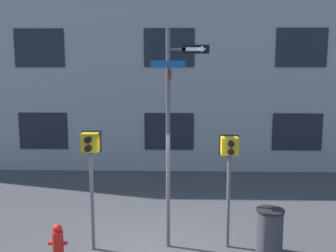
# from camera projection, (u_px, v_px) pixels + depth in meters

# --- Properties ---
(building_facade) EXTENTS (24.00, 0.63, 12.40)m
(building_facade) POSITION_uv_depth(u_px,v_px,m) (169.00, 5.00, 13.74)
(building_facade) COLOR gray
(building_facade) RESTS_ON ground_plane
(street_sign_pole) EXTENTS (1.20, 1.02, 4.67)m
(street_sign_pole) POSITION_uv_depth(u_px,v_px,m) (171.00, 123.00, 7.83)
(street_sign_pole) COLOR #4C4C51
(street_sign_pole) RESTS_ON ground_plane
(pedestrian_signal_left) EXTENTS (0.40, 0.40, 2.58)m
(pedestrian_signal_left) POSITION_uv_depth(u_px,v_px,m) (91.00, 157.00, 7.79)
(pedestrian_signal_left) COLOR #4C4C51
(pedestrian_signal_left) RESTS_ON ground_plane
(pedestrian_signal_right) EXTENTS (0.41, 0.40, 2.47)m
(pedestrian_signal_right) POSITION_uv_depth(u_px,v_px,m) (229.00, 160.00, 7.92)
(pedestrian_signal_right) COLOR #4C4C51
(pedestrian_signal_right) RESTS_ON ground_plane
(fire_hydrant) EXTENTS (0.39, 0.23, 0.72)m
(fire_hydrant) POSITION_uv_depth(u_px,v_px,m) (58.00, 241.00, 7.70)
(fire_hydrant) COLOR red
(fire_hydrant) RESTS_ON ground_plane
(trash_bin) EXTENTS (0.58, 0.58, 0.97)m
(trash_bin) POSITION_uv_depth(u_px,v_px,m) (270.00, 232.00, 7.84)
(trash_bin) COLOR #333338
(trash_bin) RESTS_ON ground_plane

